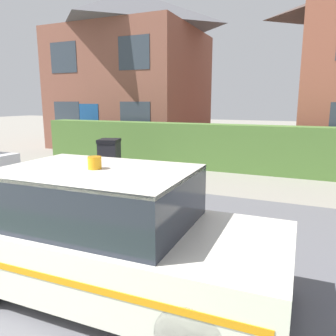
% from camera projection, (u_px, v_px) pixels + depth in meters
% --- Properties ---
extents(road_strip, '(28.00, 6.05, 0.01)m').
position_uv_depth(road_strip, '(114.00, 236.00, 5.42)').
color(road_strip, '#5B5B60').
rests_on(road_strip, ground).
extents(garden_hedge, '(14.84, 0.72, 1.48)m').
position_uv_depth(garden_hedge, '(242.00, 149.00, 10.32)').
color(garden_hedge, '#4C7233').
rests_on(garden_hedge, ground).
extents(police_car, '(3.94, 1.75, 1.58)m').
position_uv_depth(police_car, '(107.00, 234.00, 3.74)').
color(police_car, black).
rests_on(police_car, road_strip).
extents(house_left, '(6.73, 6.26, 7.39)m').
position_uv_depth(house_left, '(133.00, 70.00, 16.33)').
color(house_left, brown).
rests_on(house_left, ground).
extents(wheelie_bin, '(0.76, 0.82, 1.09)m').
position_uv_depth(wheelie_bin, '(110.00, 157.00, 9.88)').
color(wheelie_bin, black).
rests_on(wheelie_bin, ground).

